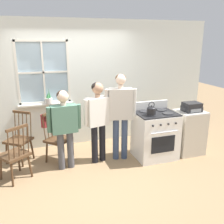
{
  "coord_description": "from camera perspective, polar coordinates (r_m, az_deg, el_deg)",
  "views": [
    {
      "loc": [
        -0.89,
        -3.91,
        2.29
      ],
      "look_at": [
        0.5,
        0.25,
        1.0
      ],
      "focal_mm": 40.0,
      "sensor_mm": 36.0,
      "label": 1
    }
  ],
  "objects": [
    {
      "name": "ground_plane",
      "position": [
        4.61,
        -5.04,
        -13.44
      ],
      "size": [
        16.0,
        16.0,
        0.0
      ],
      "primitive_type": "plane",
      "color": "#937551"
    },
    {
      "name": "wall_back",
      "position": [
        5.47,
        -8.5,
        6.11
      ],
      "size": [
        6.4,
        0.16,
        2.7
      ],
      "color": "silver",
      "rests_on": "ground_plane"
    },
    {
      "name": "chair_by_window",
      "position": [
        4.92,
        -12.38,
        -6.08
      ],
      "size": [
        0.58,
        0.58,
        0.97
      ],
      "rotation": [
        0.0,
        0.0,
        0.77
      ],
      "color": "#4C331E",
      "rests_on": "ground_plane"
    },
    {
      "name": "chair_near_wall",
      "position": [
        4.49,
        -21.32,
        -9.14
      ],
      "size": [
        0.57,
        0.57,
        0.97
      ],
      "rotation": [
        0.0,
        0.0,
        -2.52
      ],
      "color": "#4C331E",
      "rests_on": "ground_plane"
    },
    {
      "name": "chair_center_cluster",
      "position": [
        5.1,
        -20.45,
        -5.94
      ],
      "size": [
        0.58,
        0.57,
        0.97
      ],
      "rotation": [
        0.0,
        0.0,
        -0.64
      ],
      "color": "#4C331E",
      "rests_on": "ground_plane"
    },
    {
      "name": "person_elderly_left",
      "position": [
        4.45,
        -10.87,
        -2.35
      ],
      "size": [
        0.61,
        0.24,
        1.45
      ],
      "rotation": [
        0.0,
        0.0,
        0.07
      ],
      "color": "#4C4C51",
      "rests_on": "ground_plane"
    },
    {
      "name": "person_teen_center",
      "position": [
        4.61,
        -3.21,
        -0.62
      ],
      "size": [
        0.6,
        0.31,
        1.54
      ],
      "rotation": [
        0.0,
        0.0,
        0.24
      ],
      "color": "black",
      "rests_on": "ground_plane"
    },
    {
      "name": "person_adult_right",
      "position": [
        4.7,
        1.93,
        0.62
      ],
      "size": [
        0.6,
        0.3,
        1.67
      ],
      "rotation": [
        0.0,
        0.0,
        -0.23
      ],
      "color": "#384766",
      "rests_on": "ground_plane"
    },
    {
      "name": "stove",
      "position": [
        5.02,
        9.81,
        -5.09
      ],
      "size": [
        0.79,
        0.68,
        1.08
      ],
      "color": "white",
      "rests_on": "ground_plane"
    },
    {
      "name": "kettle",
      "position": [
        4.65,
        8.98,
        0.4
      ],
      "size": [
        0.21,
        0.17,
        0.25
      ],
      "color": "black",
      "rests_on": "stove"
    },
    {
      "name": "potted_plant",
      "position": [
        5.37,
        -14.28,
        2.75
      ],
      "size": [
        0.15,
        0.15,
        0.31
      ],
      "color": "beige",
      "rests_on": "wall_back"
    },
    {
      "name": "handbag",
      "position": [
        4.95,
        -14.72,
        -1.71
      ],
      "size": [
        0.25,
        0.25,
        0.31
      ],
      "color": "maroon",
      "rests_on": "chair_by_window"
    },
    {
      "name": "side_counter",
      "position": [
        5.38,
        17.15,
        -4.39
      ],
      "size": [
        0.55,
        0.5,
        0.9
      ],
      "color": "beige",
      "rests_on": "ground_plane"
    },
    {
      "name": "stereo",
      "position": [
        5.2,
        17.77,
        1.09
      ],
      "size": [
        0.34,
        0.29,
        0.18
      ],
      "color": "#232326",
      "rests_on": "side_counter"
    }
  ]
}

